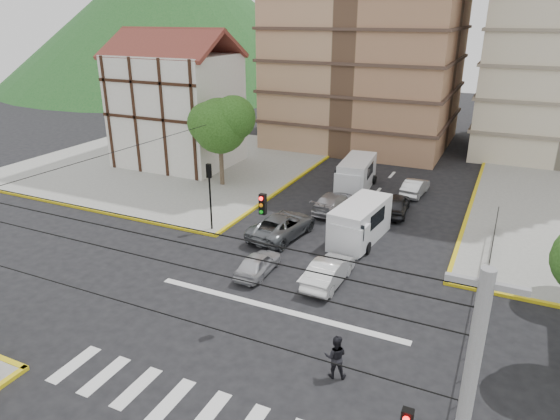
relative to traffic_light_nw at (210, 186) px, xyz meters
The scene contains 19 objects.
ground 11.46m from the traffic_light_nw, 45.00° to the right, with size 160.00×160.00×0.00m, color black.
sidewalk_nw 17.52m from the traffic_light_nw, 135.00° to the left, with size 26.00×26.00×0.15m, color gray.
crosswalk_stripes 16.15m from the traffic_light_nw, 60.52° to the right, with size 12.00×2.40×0.01m, color silver.
stop_line 10.68m from the traffic_light_nw, 40.24° to the right, with size 13.00×0.40×0.01m, color silver.
tudor_building 16.70m from the traffic_light_nw, 132.55° to the left, with size 10.80×8.05×12.23m.
distant_hill 78.84m from the traffic_light_nw, 127.19° to the left, with size 70.00×70.00×28.00m, color #194C1D.
park_fence 17.40m from the traffic_light_nw, 11.11° to the right, with size 0.10×22.50×1.66m, color black, non-canonical shape.
tree_tudor 9.42m from the traffic_light_nw, 116.53° to the left, with size 5.39×4.40×7.43m.
traffic_light_nw is the anchor object (origin of this frame).
traffic_light_hanging 12.86m from the traffic_light_nw, 51.58° to the right, with size 18.00×9.12×0.92m.
van_right_lane 9.66m from the traffic_light_nw, 15.19° to the left, with size 2.71×5.61×2.43m.
van_left_lane 13.56m from the traffic_light_nw, 63.45° to the left, with size 2.60×5.64×2.47m.
car_silver_front_left 7.09m from the traffic_light_nw, 35.35° to the right, with size 1.45×3.60×1.23m, color silver.
car_white_front_right 10.10m from the traffic_light_nw, 19.19° to the right, with size 1.48×4.24×1.40m, color white.
car_grey_mid_left 5.25m from the traffic_light_nw, 14.68° to the left, with size 2.51×5.45×1.52m, color slate.
car_silver_rear_left 9.39m from the traffic_light_nw, 48.29° to the left, with size 1.92×4.72×1.37m, color #ABAAAF.
car_darkgrey_mid_right 13.19m from the traffic_light_nw, 38.60° to the left, with size 1.75×4.34×1.48m, color #252527.
car_white_rear_right 16.78m from the traffic_light_nw, 50.18° to the left, with size 1.38×3.96×1.31m, color silver.
pedestrian_crosswalk 15.73m from the traffic_light_nw, 39.70° to the right, with size 0.89×0.69×1.83m, color black.
Camera 1 is at (8.98, -17.39, 13.21)m, focal length 32.00 mm.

